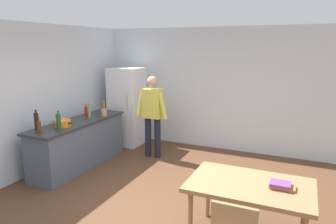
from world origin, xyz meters
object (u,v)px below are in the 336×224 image
object	(u,v)px
refrigerator	(127,107)
bottle_oil_amber	(103,108)
utensil_jar	(104,112)
bottle_wine_green	(59,122)
book_stack	(281,185)
cooking_pot	(63,123)
person	(152,111)
bottle_wine_dark	(36,121)
bottle_sauce_red	(86,111)
dining_table	(250,190)
bottle_beer_brown	(39,127)
bottle_vinegar_tall	(89,111)

from	to	relation	value
refrigerator	bottle_oil_amber	bearing A→B (deg)	-94.44
utensil_jar	bottle_oil_amber	world-z (taller)	utensil_jar
refrigerator	bottle_wine_green	world-z (taller)	refrigerator
bottle_wine_green	book_stack	bearing A→B (deg)	-6.84
cooking_pot	bottle_oil_amber	bearing A→B (deg)	89.80
person	bottle_wine_green	world-z (taller)	person
cooking_pot	bottle_wine_dark	world-z (taller)	bottle_wine_dark
utensil_jar	bottle_sauce_red	bearing A→B (deg)	-156.85
bottle_wine_dark	bottle_oil_amber	distance (m)	1.55
cooking_pot	utensil_jar	xyz separation A→B (m)	(0.15, 1.03, 0.02)
dining_table	bottle_oil_amber	size ratio (longest dim) A/B	5.00
cooking_pot	bottle_beer_brown	world-z (taller)	bottle_beer_brown
person	bottle_oil_amber	distance (m)	1.05
bottle_wine_green	bottle_sauce_red	world-z (taller)	bottle_wine_green
person	book_stack	size ratio (longest dim) A/B	6.21
cooking_pot	utensil_jar	distance (m)	1.04
dining_table	utensil_jar	world-z (taller)	utensil_jar
dining_table	bottle_vinegar_tall	bearing A→B (deg)	157.07
book_stack	cooking_pot	bearing A→B (deg)	170.13
dining_table	bottle_vinegar_tall	size ratio (longest dim) A/B	4.37
bottle_wine_dark	bottle_beer_brown	xyz separation A→B (m)	(0.24, -0.17, -0.04)
utensil_jar	book_stack	size ratio (longest dim) A/B	1.17
person	bottle_wine_dark	size ratio (longest dim) A/B	5.00
bottle_wine_green	bottle_oil_amber	world-z (taller)	bottle_wine_green
bottle_vinegar_tall	bottle_sauce_red	distance (m)	0.21
bottle_wine_green	bottle_beer_brown	size ratio (longest dim) A/B	1.31
cooking_pot	bottle_wine_green	xyz separation A→B (m)	(0.12, -0.21, 0.09)
dining_table	bottle_wine_dark	distance (m)	3.69
person	bottle_wine_dark	distance (m)	2.22
utensil_jar	bottle_beer_brown	bearing A→B (deg)	-97.18
dining_table	utensil_jar	bearing A→B (deg)	152.28
refrigerator	bottle_vinegar_tall	bearing A→B (deg)	-93.99
dining_table	bottle_wine_green	bearing A→B (deg)	172.17
bottle_wine_green	person	bearing A→B (deg)	62.09
dining_table	bottle_beer_brown	size ratio (longest dim) A/B	5.38
refrigerator	bottle_oil_amber	distance (m)	0.84
bottle_sauce_red	book_stack	xyz separation A→B (m)	(3.90, -1.53, -0.21)
utensil_jar	bottle_sauce_red	distance (m)	0.37
person	utensil_jar	distance (m)	0.98
cooking_pot	book_stack	size ratio (longest dim) A/B	1.46
dining_table	bottle_wine_green	xyz separation A→B (m)	(-3.25, 0.45, 0.37)
utensil_jar	bottle_vinegar_tall	bearing A→B (deg)	-122.56
bottle_beer_brown	bottle_vinegar_tall	size ratio (longest dim) A/B	0.81
cooking_pot	bottle_sauce_red	size ratio (longest dim) A/B	1.67
dining_table	bottle_wine_dark	bearing A→B (deg)	174.51
bottle_oil_amber	bottle_vinegar_tall	distance (m)	0.44
bottle_sauce_red	bottle_wine_dark	bearing A→B (deg)	-94.14
cooking_pot	bottle_vinegar_tall	bearing A→B (deg)	91.46
bottle_wine_dark	book_stack	bearing A→B (deg)	-4.79
utensil_jar	book_stack	xyz separation A→B (m)	(3.56, -1.68, -0.20)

